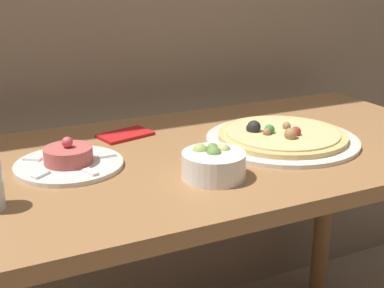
% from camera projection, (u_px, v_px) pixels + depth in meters
% --- Properties ---
extents(dining_table, '(1.36, 0.67, 0.75)m').
position_uv_depth(dining_table, '(202.00, 193.00, 1.29)').
color(dining_table, olive).
rests_on(dining_table, ground_plane).
extents(pizza_plate, '(0.38, 0.38, 0.05)m').
position_uv_depth(pizza_plate, '(282.00, 137.00, 1.32)').
color(pizza_plate, silver).
rests_on(pizza_plate, dining_table).
extents(tartare_plate, '(0.24, 0.24, 0.07)m').
position_uv_depth(tartare_plate, '(69.00, 161.00, 1.16)').
color(tartare_plate, silver).
rests_on(tartare_plate, dining_table).
extents(small_bowl, '(0.13, 0.13, 0.07)m').
position_uv_depth(small_bowl, '(213.00, 164.00, 1.10)').
color(small_bowl, white).
rests_on(small_bowl, dining_table).
extents(napkin, '(0.15, 0.11, 0.01)m').
position_uv_depth(napkin, '(125.00, 135.00, 1.36)').
color(napkin, red).
rests_on(napkin, dining_table).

